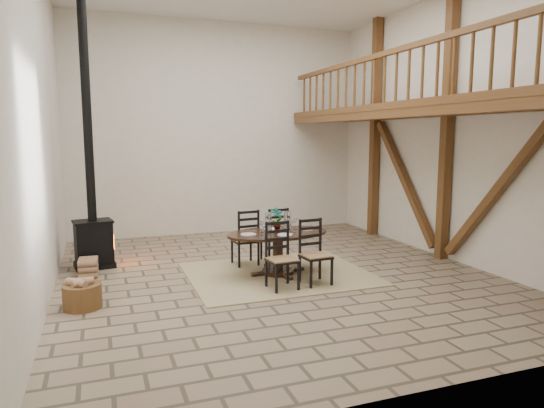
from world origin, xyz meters
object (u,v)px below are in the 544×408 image
object	(u,v)px
wood_stove	(92,205)
log_stack	(88,268)
dining_table	(278,250)
log_basket	(82,295)

from	to	relation	value
wood_stove	log_stack	bearing A→B (deg)	-108.74
dining_table	log_stack	bearing A→B (deg)	158.04
dining_table	log_basket	world-z (taller)	dining_table
log_stack	log_basket	bearing A→B (deg)	-91.95
dining_table	log_stack	size ratio (longest dim) A/B	4.79
wood_stove	log_basket	distance (m)	2.36
wood_stove	log_basket	xyz separation A→B (m)	(-0.15, -2.16, -0.94)
log_basket	dining_table	bearing A→B (deg)	11.62
log_basket	log_stack	size ratio (longest dim) A/B	1.20
log_basket	log_stack	distance (m)	1.58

